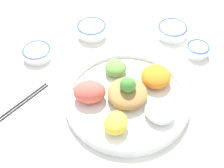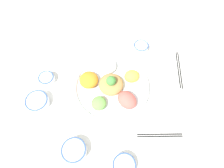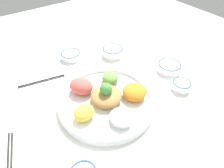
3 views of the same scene
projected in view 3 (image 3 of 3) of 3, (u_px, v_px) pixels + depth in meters
ground_plane at (105, 111)px, 0.75m from camera, size 2.40×2.40×0.00m
salad_platter at (106, 99)px, 0.76m from camera, size 0.39×0.39×0.11m
sauce_bowl_red at (169, 67)px, 0.92m from camera, size 0.11×0.11×0.04m
rice_bowl_blue at (71, 55)px, 1.00m from camera, size 0.10×0.10×0.04m
sauce_bowl_dark at (181, 85)px, 0.83m from camera, size 0.08×0.08×0.04m
sauce_bowl_far at (113, 51)px, 1.02m from camera, size 0.11×0.11×0.05m
chopsticks_pair_near at (42, 81)px, 0.87m from camera, size 0.21×0.06×0.01m
chopsticks_pair_far at (9, 162)px, 0.59m from camera, size 0.08×0.23×0.01m
serving_spoon_main at (165, 158)px, 0.60m from camera, size 0.07×0.13×0.01m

